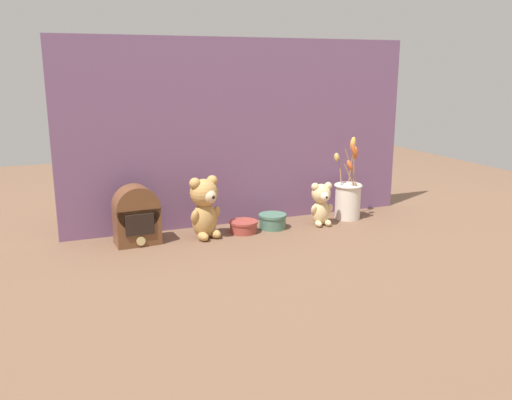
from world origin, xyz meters
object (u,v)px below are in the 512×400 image
(teddy_bear_medium, at_px, (322,203))
(vintage_radio, at_px, (137,216))
(decorative_tin_short, at_px, (243,227))
(decorative_tin_tall, at_px, (273,221))
(teddy_bear_large, at_px, (205,206))
(flower_vase, at_px, (348,197))

(teddy_bear_medium, relative_size, vintage_radio, 0.82)
(teddy_bear_medium, height_order, decorative_tin_short, teddy_bear_medium)
(teddy_bear_medium, bearing_deg, decorative_tin_tall, 170.41)
(vintage_radio, relative_size, decorative_tin_tall, 1.95)
(teddy_bear_medium, bearing_deg, decorative_tin_short, 175.86)
(decorative_tin_short, bearing_deg, decorative_tin_tall, 4.51)
(teddy_bear_medium, distance_m, decorative_tin_short, 0.35)
(teddy_bear_large, xyz_separation_m, decorative_tin_tall, (0.30, 0.02, -0.10))
(vintage_radio, distance_m, decorative_tin_tall, 0.56)
(teddy_bear_large, xyz_separation_m, vintage_radio, (-0.26, 0.03, -0.02))
(decorative_tin_tall, bearing_deg, teddy_bear_medium, -9.59)
(vintage_radio, bearing_deg, teddy_bear_large, -5.65)
(decorative_tin_short, bearing_deg, flower_vase, 2.90)
(vintage_radio, distance_m, decorative_tin_short, 0.43)
(teddy_bear_medium, height_order, flower_vase, flower_vase)
(teddy_bear_medium, relative_size, decorative_tin_tall, 1.59)
(teddy_bear_large, relative_size, teddy_bear_medium, 1.33)
(decorative_tin_tall, xyz_separation_m, decorative_tin_short, (-0.13, -0.01, -0.01))
(teddy_bear_large, bearing_deg, vintage_radio, 174.35)
(teddy_bear_large, relative_size, decorative_tin_short, 2.12)
(teddy_bear_large, bearing_deg, flower_vase, 3.14)
(vintage_radio, height_order, decorative_tin_tall, vintage_radio)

